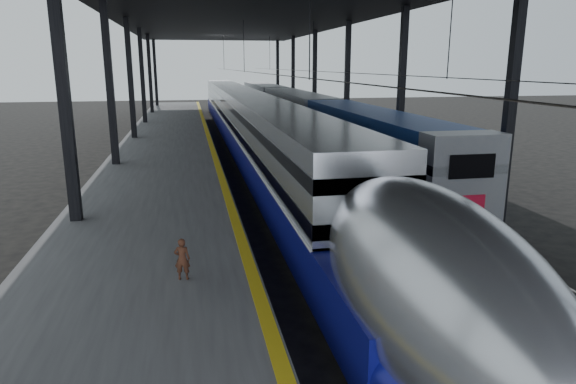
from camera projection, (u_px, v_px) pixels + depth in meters
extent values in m
plane|color=black|center=(277.00, 299.00, 13.38)|extent=(160.00, 160.00, 0.00)
cube|color=#4C4C4F|center=(166.00, 155.00, 31.67)|extent=(6.00, 80.00, 1.00)
cube|color=gold|center=(212.00, 146.00, 32.07)|extent=(0.30, 80.00, 0.01)
cube|color=slate|center=(243.00, 160.00, 32.66)|extent=(0.08, 80.00, 0.16)
cube|color=slate|center=(266.00, 159.00, 32.92)|extent=(0.08, 80.00, 0.16)
cube|color=slate|center=(319.00, 157.00, 33.58)|extent=(0.08, 80.00, 0.16)
cube|color=slate|center=(341.00, 156.00, 33.85)|extent=(0.08, 80.00, 0.16)
cube|color=black|center=(66.00, 112.00, 15.99)|extent=(0.35, 0.35, 9.00)
cube|color=black|center=(510.00, 105.00, 18.84)|extent=(0.35, 0.35, 9.00)
cube|color=black|center=(111.00, 95.00, 25.52)|extent=(0.35, 0.35, 9.00)
cube|color=black|center=(401.00, 92.00, 28.36)|extent=(0.35, 0.35, 9.00)
cube|color=black|center=(131.00, 87.00, 35.05)|extent=(0.35, 0.35, 9.00)
cube|color=black|center=(347.00, 85.00, 37.89)|extent=(0.35, 0.35, 9.00)
cube|color=black|center=(143.00, 82.00, 44.57)|extent=(0.35, 0.35, 9.00)
cube|color=black|center=(315.00, 81.00, 47.42)|extent=(0.35, 0.35, 9.00)
cube|color=black|center=(150.00, 79.00, 54.10)|extent=(0.35, 0.35, 9.00)
cube|color=black|center=(293.00, 78.00, 56.95)|extent=(0.35, 0.35, 9.00)
cube|color=black|center=(156.00, 77.00, 63.63)|extent=(0.35, 0.35, 9.00)
cube|color=black|center=(278.00, 76.00, 66.48)|extent=(0.35, 0.35, 9.00)
cube|color=black|center=(251.00, 8.00, 30.56)|extent=(18.00, 75.00, 0.45)
cylinder|color=slate|center=(253.00, 72.00, 31.48)|extent=(0.03, 74.00, 0.03)
cylinder|color=slate|center=(332.00, 72.00, 32.41)|extent=(0.03, 74.00, 0.03)
cube|color=#B8BAC0|center=(242.00, 116.00, 39.22)|extent=(2.72, 57.00, 3.75)
cube|color=navy|center=(244.00, 134.00, 38.07)|extent=(2.80, 62.00, 1.45)
cube|color=silver|center=(242.00, 121.00, 39.32)|extent=(2.82, 57.00, 0.09)
cube|color=black|center=(242.00, 101.00, 38.96)|extent=(2.76, 57.00, 0.39)
cube|color=black|center=(242.00, 116.00, 39.22)|extent=(2.76, 57.00, 0.39)
ellipsoid|color=#B8BAC0|center=(425.00, 289.00, 9.24)|extent=(2.72, 8.40, 3.75)
ellipsoid|color=navy|center=(421.00, 342.00, 9.50)|extent=(2.80, 8.40, 1.60)
ellipsoid|color=black|center=(519.00, 319.00, 6.58)|extent=(1.41, 2.20, 0.84)
cube|color=black|center=(419.00, 378.00, 9.68)|extent=(2.07, 2.60, 0.40)
cube|color=black|center=(259.00, 164.00, 30.64)|extent=(2.07, 2.60, 0.40)
cube|color=navy|center=(374.00, 148.00, 25.56)|extent=(2.67, 18.00, 3.62)
cube|color=gray|center=(460.00, 186.00, 17.55)|extent=(2.71, 1.20, 3.66)
cube|color=black|center=(472.00, 166.00, 16.77)|extent=(1.62, 0.06, 0.81)
cube|color=#B20D25|center=(469.00, 203.00, 17.07)|extent=(1.14, 0.06, 0.52)
cube|color=gray|center=(296.00, 114.00, 43.66)|extent=(2.67, 18.00, 3.62)
cube|color=gray|center=(264.00, 99.00, 61.76)|extent=(2.67, 18.00, 3.62)
cube|color=black|center=(426.00, 215.00, 20.26)|extent=(2.09, 2.40, 0.36)
cube|color=black|center=(304.00, 139.00, 41.22)|extent=(2.09, 2.40, 0.36)
imported|color=#4D2919|center=(182.00, 259.00, 12.04)|extent=(0.41, 0.30, 1.02)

